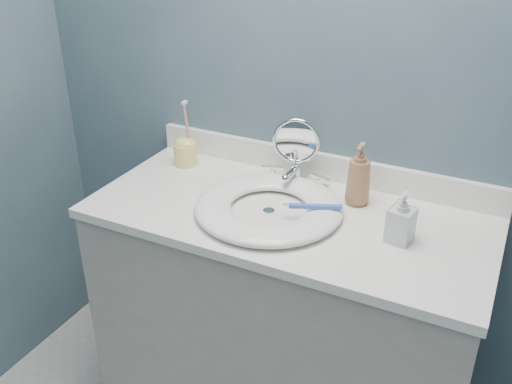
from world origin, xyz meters
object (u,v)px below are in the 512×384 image
Objects in this scene: soap_bottle_clear at (402,217)px; toothbrush_holder at (185,150)px; makeup_mirror at (296,149)px; soap_bottle_amber at (359,174)px.

toothbrush_holder is at bearing 178.27° from soap_bottle_clear.
soap_bottle_amber is (0.23, -0.04, -0.03)m from makeup_mirror.
soap_bottle_amber is 1.35× the size of soap_bottle_clear.
toothbrush_holder reaches higher than soap_bottle_amber.
toothbrush_holder is (-0.63, 0.01, -0.04)m from soap_bottle_amber.
toothbrush_holder reaches higher than soap_bottle_clear.
soap_bottle_amber is 0.84× the size of toothbrush_holder.
soap_bottle_amber is 0.23m from soap_bottle_clear.
makeup_mirror is at bearing 168.98° from soap_bottle_amber.
toothbrush_holder is (-0.80, 0.16, -0.02)m from soap_bottle_clear.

